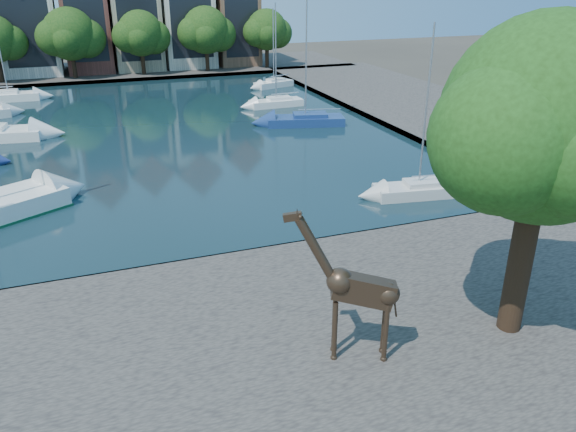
% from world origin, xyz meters
% --- Properties ---
extents(ground, '(160.00, 160.00, 0.00)m').
position_xyz_m(ground, '(0.00, 0.00, 0.00)').
color(ground, '#38332B').
rests_on(ground, ground).
extents(water_basin, '(38.00, 50.00, 0.08)m').
position_xyz_m(water_basin, '(0.00, 24.00, 0.04)').
color(water_basin, black).
rests_on(water_basin, ground).
extents(near_quay, '(50.00, 14.00, 0.50)m').
position_xyz_m(near_quay, '(0.00, -7.00, 0.25)').
color(near_quay, '#524E47').
rests_on(near_quay, ground).
extents(far_quay, '(60.00, 16.00, 0.50)m').
position_xyz_m(far_quay, '(0.00, 56.00, 0.25)').
color(far_quay, '#524E47').
rests_on(far_quay, ground).
extents(right_quay, '(14.00, 52.00, 0.50)m').
position_xyz_m(right_quay, '(25.00, 24.00, 0.25)').
color(right_quay, '#524E47').
rests_on(right_quay, ground).
extents(plane_tree, '(8.32, 6.40, 10.62)m').
position_xyz_m(plane_tree, '(7.62, -9.01, 7.67)').
color(plane_tree, '#332114').
rests_on(plane_tree, near_quay).
extents(townhouse_west_inner, '(6.43, 9.18, 15.15)m').
position_xyz_m(townhouse_west_inner, '(-10.50, 55.99, 7.35)').
color(townhouse_west_inner, silver).
rests_on(townhouse_west_inner, far_quay).
extents(townhouse_center, '(5.44, 9.18, 16.93)m').
position_xyz_m(townhouse_center, '(-4.00, 55.99, 8.36)').
color(townhouse_center, brown).
rests_on(townhouse_center, far_quay).
extents(townhouse_east_inner, '(5.94, 9.18, 15.79)m').
position_xyz_m(townhouse_east_inner, '(2.00, 55.99, 7.73)').
color(townhouse_east_inner, tan).
rests_on(townhouse_east_inner, far_quay).
extents(townhouse_east_mid, '(6.43, 9.18, 16.65)m').
position_xyz_m(townhouse_east_mid, '(8.50, 55.99, 8.10)').
color(townhouse_east_mid, beige).
rests_on(townhouse_east_mid, far_quay).
extents(townhouse_east_end, '(5.44, 9.18, 14.43)m').
position_xyz_m(townhouse_east_end, '(15.00, 55.99, 7.11)').
color(townhouse_east_end, brown).
rests_on(townhouse_east_end, far_quay).
extents(far_tree_mid_west, '(7.80, 6.00, 8.00)m').
position_xyz_m(far_tree_mid_west, '(-5.89, 50.49, 5.29)').
color(far_tree_mid_west, '#332114').
rests_on(far_tree_mid_west, far_quay).
extents(far_tree_mid_east, '(7.02, 5.40, 7.52)m').
position_xyz_m(far_tree_mid_east, '(2.10, 50.49, 5.13)').
color(far_tree_mid_east, '#332114').
rests_on(far_tree_mid_east, far_quay).
extents(far_tree_east, '(7.54, 5.80, 7.84)m').
position_xyz_m(far_tree_east, '(10.11, 50.49, 5.24)').
color(far_tree_east, '#332114').
rests_on(far_tree_east, far_quay).
extents(far_tree_far_east, '(6.76, 5.20, 7.36)m').
position_xyz_m(far_tree_far_east, '(18.09, 50.49, 5.08)').
color(far_tree_far_east, '#332114').
rests_on(far_tree_far_east, far_quay).
extents(giraffe_statue, '(3.39, 1.69, 5.05)m').
position_xyz_m(giraffe_statue, '(1.60, -8.52, 2.98)').
color(giraffe_statue, '#3A2A1D').
rests_on(giraffe_statue, near_quay).
extents(sailboat_left_e, '(5.91, 2.24, 11.85)m').
position_xyz_m(sailboat_left_e, '(-12.54, 41.10, 0.69)').
color(sailboat_left_e, white).
rests_on(sailboat_left_e, water_basin).
extents(sailboat_right_a, '(5.28, 2.52, 9.58)m').
position_xyz_m(sailboat_right_a, '(12.00, 4.00, 0.60)').
color(sailboat_right_a, beige).
rests_on(sailboat_right_a, water_basin).
extents(sailboat_right_b, '(6.81, 3.78, 12.21)m').
position_xyz_m(sailboat_right_b, '(12.00, 21.68, 0.64)').
color(sailboat_right_b, navy).
rests_on(sailboat_right_b, water_basin).
extents(sailboat_right_c, '(5.18, 2.01, 9.42)m').
position_xyz_m(sailboat_right_c, '(12.00, 29.32, 0.59)').
color(sailboat_right_c, white).
rests_on(sailboat_right_c, water_basin).
extents(sailboat_right_d, '(4.81, 2.93, 8.42)m').
position_xyz_m(sailboat_right_d, '(15.00, 38.92, 0.60)').
color(sailboat_right_d, silver).
rests_on(sailboat_right_d, water_basin).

